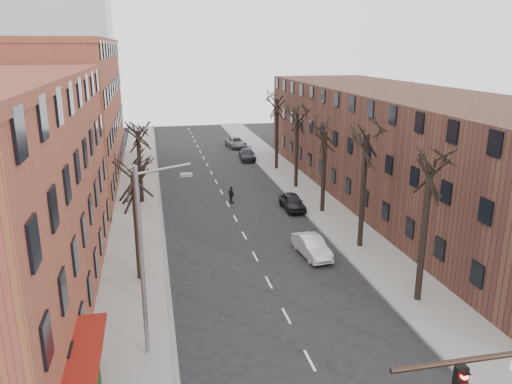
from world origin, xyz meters
TOP-DOWN VIEW (x-y plane):
  - sidewalk_left at (-8.00, 35.00)m, footprint 4.00×90.00m
  - sidewalk_right at (8.00, 35.00)m, footprint 4.00×90.00m
  - building_left_far at (-16.00, 44.00)m, footprint 12.00×28.00m
  - building_right at (16.00, 30.00)m, footprint 12.00×50.00m
  - tree_right_b at (7.60, 12.00)m, footprint 5.20×5.20m
  - tree_right_c at (7.60, 20.00)m, footprint 5.20×5.20m
  - tree_right_d at (7.60, 28.00)m, footprint 5.20×5.20m
  - tree_right_e at (7.60, 36.00)m, footprint 5.20×5.20m
  - tree_right_f at (7.60, 44.00)m, footprint 5.20×5.20m
  - tree_left_a at (-7.60, 18.00)m, footprint 5.20×5.20m
  - tree_left_b at (-7.60, 34.00)m, footprint 5.20×5.20m
  - streetlight at (-7.03, 10.00)m, footprint 2.45×0.22m
  - silver_sedan at (3.79, 19.32)m, footprint 1.82×4.26m
  - parked_car_near at (5.30, 29.31)m, footprint 1.69×4.10m
  - parked_car_mid at (5.30, 49.83)m, footprint 2.29×4.76m
  - parked_car_far at (5.30, 58.12)m, footprint 2.74×5.09m
  - pedestrian_crossing at (0.37, 32.25)m, footprint 0.72×1.00m

SIDE VIEW (x-z plane):
  - tree_right_b at x=7.60m, z-range -5.40..5.40m
  - tree_right_c at x=7.60m, z-range -5.80..5.80m
  - tree_right_d at x=7.60m, z-range -5.00..5.00m
  - tree_right_e at x=7.60m, z-range -5.40..5.40m
  - tree_right_f at x=7.60m, z-range -5.80..5.80m
  - tree_left_a at x=-7.60m, z-range -4.75..4.75m
  - tree_left_b at x=-7.60m, z-range -4.75..4.75m
  - sidewalk_left at x=-8.00m, z-range 0.00..0.15m
  - sidewalk_right at x=8.00m, z-range 0.00..0.15m
  - parked_car_mid at x=5.30m, z-range 0.00..1.34m
  - parked_car_far at x=5.30m, z-range 0.00..1.36m
  - silver_sedan at x=3.79m, z-range 0.00..1.36m
  - parked_car_near at x=5.30m, z-range 0.00..1.39m
  - pedestrian_crossing at x=0.37m, z-range 0.00..1.57m
  - building_right at x=16.00m, z-range 0.00..10.00m
  - streetlight at x=-7.03m, z-range 0.50..9.53m
  - building_left_far at x=-16.00m, z-range 0.00..14.00m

